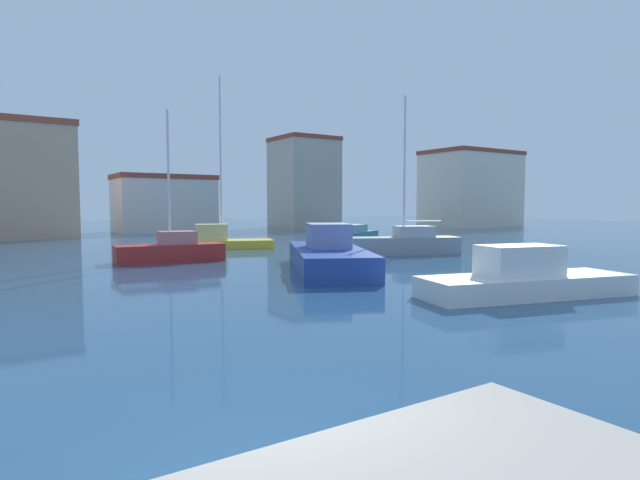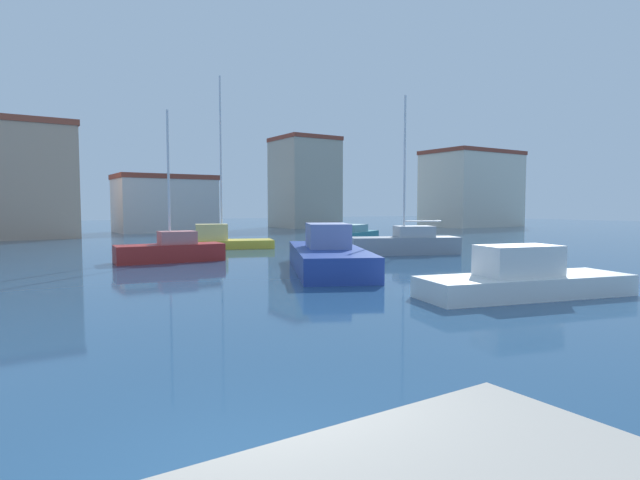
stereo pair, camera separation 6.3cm
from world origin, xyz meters
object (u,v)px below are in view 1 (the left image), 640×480
sailboat_grey_inner_mooring (405,243)px  motorboat_blue_mid_harbor (328,256)px  sailboat_red_far_right (171,250)px  motorboat_teal_far_left (349,234)px  motorboat_white_behind_lamppost (524,279)px  sailboat_yellow_distant_east (219,240)px

sailboat_grey_inner_mooring → motorboat_blue_mid_harbor: bearing=-154.4°
motorboat_blue_mid_harbor → sailboat_red_far_right: bearing=122.9°
motorboat_teal_far_left → sailboat_red_far_right: bearing=-152.7°
motorboat_teal_far_left → motorboat_white_behind_lamppost: motorboat_white_behind_lamppost is taller
motorboat_blue_mid_harbor → sailboat_grey_inner_mooring: bearing=25.6°
sailboat_yellow_distant_east → motorboat_white_behind_lamppost: 21.77m
sailboat_grey_inner_mooring → motorboat_blue_mid_harbor: (-7.80, -3.74, -0.01)m
motorboat_blue_mid_harbor → motorboat_white_behind_lamppost: motorboat_blue_mid_harbor is taller
motorboat_blue_mid_harbor → sailboat_yellow_distant_east: 13.27m
sailboat_red_far_right → motorboat_teal_far_left: bearing=27.3°
motorboat_blue_mid_harbor → sailboat_red_far_right: (-4.60, 7.09, -0.05)m
motorboat_blue_mid_harbor → sailboat_yellow_distant_east: sailboat_yellow_distant_east is taller
motorboat_teal_far_left → motorboat_white_behind_lamppost: size_ratio=1.09×
motorboat_blue_mid_harbor → motorboat_teal_far_left: bearing=51.3°
sailboat_grey_inner_mooring → sailboat_yellow_distant_east: sailboat_yellow_distant_east is taller
sailboat_yellow_distant_east → sailboat_grey_inner_mooring: bearing=-52.1°
sailboat_grey_inner_mooring → sailboat_yellow_distant_east: bearing=127.9°
motorboat_blue_mid_harbor → sailboat_yellow_distant_east: size_ratio=0.82×
motorboat_white_behind_lamppost → sailboat_grey_inner_mooring: bearing=62.7°
motorboat_blue_mid_harbor → motorboat_teal_far_left: (12.92, 16.13, -0.19)m
motorboat_blue_mid_harbor → motorboat_teal_far_left: 20.67m
motorboat_teal_far_left → motorboat_white_behind_lamppost: 27.13m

